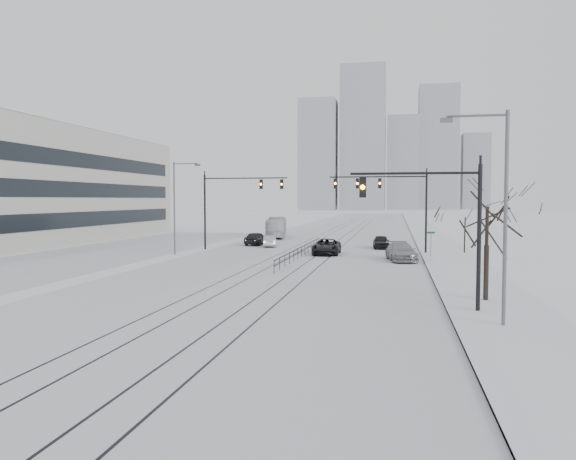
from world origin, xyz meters
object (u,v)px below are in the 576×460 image
at_px(sedan_sb_outer, 270,241).
at_px(sedan_nb_front, 327,247).
at_px(bare_tree, 487,216).
at_px(sedan_sb_inner, 256,238).
at_px(sedan_nb_right, 401,252).
at_px(traffic_mast_near, 444,216).
at_px(box_truck, 277,228).
at_px(sedan_nb_far, 381,242).

height_order(sedan_sb_outer, sedan_nb_front, sedan_nb_front).
distance_m(sedan_sb_outer, sedan_nb_front, 10.50).
height_order(bare_tree, sedan_sb_inner, bare_tree).
bearing_deg(sedan_nb_front, sedan_nb_right, -33.63).
bearing_deg(bare_tree, traffic_mast_near, -128.76).
bearing_deg(bare_tree, sedan_sb_outer, 120.60).
height_order(traffic_mast_near, sedan_sb_outer, traffic_mast_near).
height_order(bare_tree, sedan_nb_front, bare_tree).
bearing_deg(box_truck, bare_tree, 105.39).
bearing_deg(sedan_nb_front, sedan_sb_outer, 133.10).
xyz_separation_m(bare_tree, sedan_sb_outer, (-18.55, 31.37, -3.85)).
relative_size(bare_tree, sedan_sb_outer, 1.57).
bearing_deg(box_truck, sedan_nb_far, 126.37).
bearing_deg(sedan_nb_front, sedan_nb_far, 55.32).
bearing_deg(sedan_nb_front, bare_tree, -66.22).
relative_size(traffic_mast_near, sedan_sb_outer, 1.80).
height_order(sedan_sb_inner, box_truck, box_truck).
xyz_separation_m(sedan_nb_front, sedan_nb_far, (5.06, 7.69, -0.03)).
distance_m(sedan_sb_outer, box_truck, 15.02).
relative_size(bare_tree, sedan_nb_right, 1.12).
relative_size(sedan_sb_inner, sedan_nb_front, 0.84).
distance_m(sedan_sb_outer, sedan_nb_far, 12.41).
height_order(sedan_nb_front, box_truck, box_truck).
xyz_separation_m(sedan_nb_front, box_truck, (-9.75, 22.30, 0.68)).
xyz_separation_m(bare_tree, box_truck, (-20.95, 46.17, -3.06)).
relative_size(sedan_sb_inner, sedan_nb_far, 1.08).
bearing_deg(sedan_nb_right, traffic_mast_near, -95.10).
xyz_separation_m(sedan_sb_outer, sedan_nb_far, (12.40, 0.20, 0.08)).
bearing_deg(sedan_nb_right, sedan_sb_inner, 130.06).
xyz_separation_m(sedan_nb_front, sedan_nb_right, (7.09, -4.48, 0.04)).
relative_size(sedan_nb_far, box_truck, 0.41).
distance_m(sedan_nb_front, box_truck, 24.34).
xyz_separation_m(sedan_sb_inner, sedan_nb_right, (16.58, -14.16, 0.02)).
bearing_deg(sedan_sb_inner, box_truck, -84.07).
bearing_deg(sedan_sb_inner, traffic_mast_near, 121.35).
height_order(sedan_sb_outer, sedan_nb_far, sedan_nb_far).
bearing_deg(sedan_nb_right, sedan_sb_outer, 130.90).
xyz_separation_m(bare_tree, sedan_sb_inner, (-20.69, 33.56, -3.72)).
distance_m(traffic_mast_near, sedan_nb_front, 28.53).
relative_size(bare_tree, sedan_nb_far, 1.44).
bearing_deg(sedan_sb_inner, sedan_nb_front, 139.21).
relative_size(traffic_mast_near, bare_tree, 1.15).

